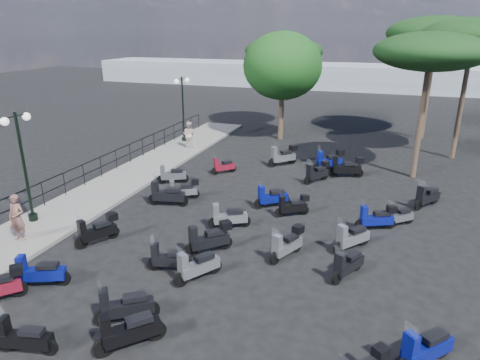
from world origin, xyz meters
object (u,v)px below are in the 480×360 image
(scooter_0, at_px, (40,273))
(scooter_12, at_px, (128,331))
(scooter_4, at_px, (172,175))
(pine_1, at_px, (473,36))
(lamp_post_2, at_px, (183,105))
(scooter_2, at_px, (97,231))
(scooter_13, at_px, (197,266))
(scooter_5, at_px, (223,166))
(scooter_3, at_px, (167,195))
(scooter_15, at_px, (271,197))
(pedestrian_far, at_px, (189,135))
(scooter_28, at_px, (399,217))
(scooter_9, at_px, (228,217))
(scooter_16, at_px, (317,173))
(scooter_10, at_px, (183,190))
(scooter_20, at_px, (347,265))
(woman, at_px, (17,218))
(scooter_21, at_px, (287,244))
(scooter_6, at_px, (23,338))
(scooter_25, at_px, (424,349))
(pine_2, at_px, (284,51))
(scooter_7, at_px, (125,307))
(lamp_post_1, at_px, (23,161))
(scooter_23, at_px, (346,167))
(scooter_27, at_px, (376,218))
(scooter_29, at_px, (427,197))
(scooter_11, at_px, (283,156))
(scooter_14, at_px, (169,259))
(pine_0, at_px, (437,34))
(scooter_26, at_px, (351,238))
(broadleaf_tree, at_px, (283,66))
(scooter_17, at_px, (329,161))
(scooter_8, at_px, (209,239))

(scooter_0, height_order, scooter_12, scooter_12)
(scooter_4, xyz_separation_m, pine_1, (14.13, 9.76, 6.67))
(lamp_post_2, height_order, scooter_2, lamp_post_2)
(scooter_13, bearing_deg, scooter_5, -40.21)
(scooter_3, height_order, scooter_15, scooter_3)
(scooter_2, bearing_deg, pedestrian_far, -50.33)
(pedestrian_far, distance_m, scooter_28, 15.08)
(scooter_9, bearing_deg, pine_1, -63.61)
(scooter_0, bearing_deg, scooter_4, -20.33)
(scooter_9, relative_size, scooter_16, 1.05)
(scooter_10, xyz_separation_m, scooter_20, (7.89, -4.25, -0.01))
(woman, relative_size, scooter_21, 1.13)
(scooter_4, relative_size, scooter_16, 1.01)
(pedestrian_far, relative_size, scooter_21, 1.09)
(scooter_6, xyz_separation_m, scooter_21, (4.97, 6.66, 0.06))
(scooter_0, relative_size, scooter_3, 0.88)
(woman, xyz_separation_m, scooter_25, (13.76, -1.71, -0.54))
(scooter_10, distance_m, scooter_13, 6.88)
(scooter_13, bearing_deg, scooter_0, 56.36)
(scooter_6, bearing_deg, pine_2, -12.39)
(scooter_15, xyz_separation_m, scooter_20, (3.79, -4.71, -0.01))
(scooter_2, bearing_deg, scooter_13, -164.05)
(pine_2, bearing_deg, scooter_16, -67.82)
(scooter_7, bearing_deg, scooter_13, -56.09)
(pine_1, bearing_deg, scooter_12, -114.40)
(scooter_28, bearing_deg, scooter_20, 119.42)
(lamp_post_1, relative_size, scooter_23, 2.41)
(scooter_16, xyz_separation_m, scooter_27, (3.15, -4.78, -0.01))
(scooter_29, bearing_deg, woman, 65.61)
(scooter_7, bearing_deg, scooter_2, 9.93)
(scooter_0, bearing_deg, pedestrian_far, -14.54)
(pine_1, bearing_deg, scooter_5, -148.73)
(scooter_11, distance_m, scooter_14, 12.46)
(scooter_12, bearing_deg, pine_2, -41.16)
(scooter_0, relative_size, scooter_29, 1.06)
(pedestrian_far, height_order, pine_0, pine_0)
(scooter_11, height_order, scooter_26, scooter_11)
(broadleaf_tree, bearing_deg, scooter_17, -54.49)
(scooter_8, xyz_separation_m, scooter_10, (-3.11, 4.22, -0.08))
(scooter_21, height_order, scooter_23, scooter_23)
(scooter_0, distance_m, scooter_20, 9.58)
(scooter_26, bearing_deg, scooter_15, 1.00)
(scooter_9, distance_m, pine_2, 19.38)
(scooter_0, height_order, scooter_17, scooter_17)
(scooter_29, xyz_separation_m, broadleaf_tree, (-9.19, 10.01, 4.61))
(lamp_post_2, relative_size, scooter_8, 3.03)
(scooter_8, xyz_separation_m, pine_0, (7.95, 20.54, 6.65))
(scooter_21, xyz_separation_m, scooter_28, (3.66, 3.95, -0.09))
(scooter_17, xyz_separation_m, scooter_25, (4.23, -14.26, -0.05))
(scooter_8, xyz_separation_m, broadleaf_tree, (-1.68, 16.97, 4.56))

